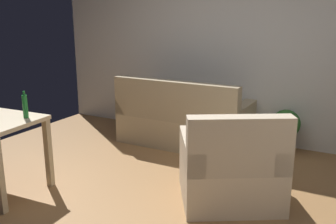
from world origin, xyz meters
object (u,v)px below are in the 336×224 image
at_px(armchair, 231,170).
at_px(couch, 183,122).
at_px(potted_plant, 285,128).
at_px(bottle_green, 25,106).

bearing_deg(armchair, couch, -79.31).
xyz_separation_m(potted_plant, bottle_green, (-2.03, -2.29, 0.55)).
distance_m(armchair, bottle_green, 2.07).
bearing_deg(potted_plant, couch, -166.43).
distance_m(couch, armchair, 1.68).
height_order(potted_plant, bottle_green, bottle_green).
bearing_deg(couch, armchair, 131.69).
relative_size(couch, bottle_green, 6.48).
distance_m(potted_plant, bottle_green, 3.11).
xyz_separation_m(couch, potted_plant, (1.29, 0.31, 0.02)).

